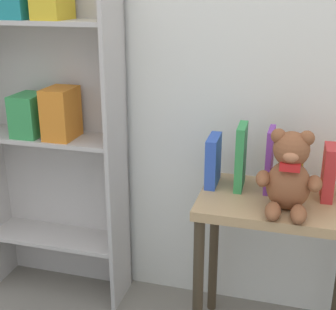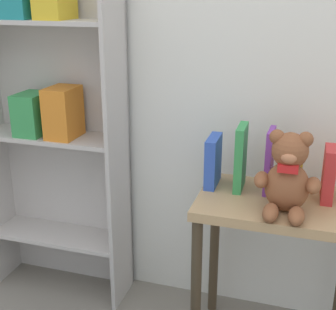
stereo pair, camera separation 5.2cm
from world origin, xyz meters
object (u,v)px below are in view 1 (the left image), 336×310
bookshelf_side (51,113)px  book_standing_purple (269,160)px  teddy_bear (289,175)px  book_standing_yellow (298,170)px  display_table (278,229)px  book_standing_green (241,157)px  book_standing_blue (213,161)px  book_standing_red (328,172)px

bookshelf_side → book_standing_purple: size_ratio=6.33×
teddy_bear → book_standing_yellow: 0.16m
teddy_bear → book_standing_yellow: teddy_bear is taller
bookshelf_side → display_table: bearing=-9.4°
book_standing_green → display_table: bearing=-23.7°
display_table → book_standing_green: (-0.16, 0.07, 0.25)m
display_table → book_standing_blue: 0.35m
display_table → teddy_bear: bearing=-75.6°
book_standing_purple → book_standing_blue: bearing=-178.3°
book_standing_green → book_standing_red: 0.32m
display_table → book_standing_blue: book_standing_blue is taller
book_standing_yellow → book_standing_red: size_ratio=0.97×
display_table → book_standing_purple: (-0.05, 0.07, 0.25)m
book_standing_blue → book_standing_green: 0.11m
book_standing_purple → bookshelf_side: bearing=176.0°
book_standing_purple → book_standing_red: bearing=-3.0°
book_standing_green → book_standing_purple: bearing=2.4°
bookshelf_side → display_table: (1.01, -0.17, -0.34)m
display_table → book_standing_yellow: size_ratio=3.40×
book_standing_green → book_standing_yellow: size_ratio=1.29×
book_standing_blue → book_standing_purple: (0.21, 0.00, 0.02)m
book_standing_yellow → book_standing_red: book_standing_red is taller
book_standing_blue → book_standing_red: bearing=-3.2°
display_table → book_standing_blue: bearing=164.7°
teddy_bear → book_standing_green: (-0.18, 0.16, -0.01)m
bookshelf_side → display_table: bookshelf_side is taller
teddy_bear → book_standing_yellow: size_ratio=1.49×
bookshelf_side → teddy_bear: size_ratio=5.32×
bookshelf_side → book_standing_purple: bearing=-5.6°
teddy_bear → book_standing_red: 0.20m
bookshelf_side → book_standing_green: size_ratio=6.15×
book_standing_purple → book_standing_red: 0.22m
teddy_bear → book_standing_blue: size_ratio=1.49×
teddy_bear → book_standing_purple: (-0.08, 0.16, -0.01)m
bookshelf_side → book_standing_yellow: bookshelf_side is taller
book_standing_green → book_standing_red: size_ratio=1.26×
book_standing_red → book_standing_yellow: bearing=176.5°
display_table → book_standing_yellow: (0.05, 0.06, 0.22)m
book_standing_green → book_standing_red: (0.32, -0.01, -0.03)m
display_table → book_standing_green: 0.30m
bookshelf_side → book_standing_blue: bookshelf_side is taller
book_standing_yellow → book_standing_red: 0.11m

